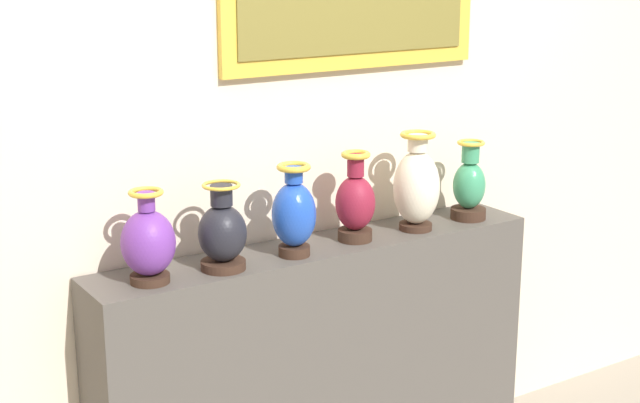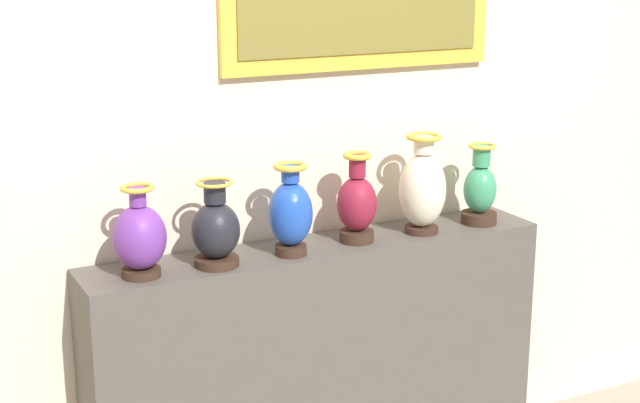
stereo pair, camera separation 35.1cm
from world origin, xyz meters
TOP-DOWN VIEW (x-y plane):
  - display_shelf at (0.00, 0.00)m, footprint 1.80×0.30m
  - back_wall at (0.01, 0.21)m, footprint 4.51×0.14m
  - vase_violet at (-0.70, -0.04)m, footprint 0.18×0.18m
  - vase_onyx at (-0.43, -0.05)m, footprint 0.17×0.17m
  - vase_sapphire at (-0.15, -0.05)m, footprint 0.16×0.16m
  - vase_burgundy at (0.14, -0.02)m, footprint 0.15×0.15m
  - vase_ivory at (0.42, -0.03)m, footprint 0.18×0.18m
  - vase_jade at (0.70, -0.03)m, footprint 0.14×0.14m

SIDE VIEW (x-z plane):
  - display_shelf at x=0.00m, z-range 0.00..1.03m
  - vase_onyx at x=-0.43m, z-range 1.00..1.31m
  - vase_jade at x=0.70m, z-range 1.00..1.32m
  - vase_violet at x=-0.70m, z-range 1.01..1.32m
  - vase_burgundy at x=0.14m, z-range 1.00..1.34m
  - vase_sapphire at x=-0.15m, z-range 1.01..1.35m
  - vase_ivory at x=0.42m, z-range 1.01..1.40m
  - back_wall at x=0.01m, z-range 0.02..2.90m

